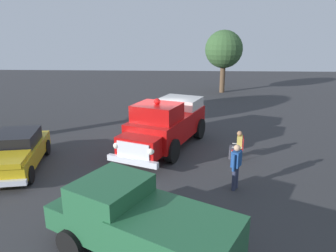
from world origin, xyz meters
TOP-DOWN VIEW (x-y plane):
  - ground_plane at (0.00, 0.00)m, footprint 60.00×60.00m
  - vintage_fire_truck at (0.17, 0.30)m, footprint 6.33×4.26m
  - classic_hot_rod at (2.95, -5.62)m, footprint 4.63×2.65m
  - parked_pickup at (8.01, 0.10)m, footprint 3.88×5.08m
  - lawn_chair_near_truck at (1.49, 3.60)m, footprint 0.59×0.58m
  - lawn_chair_by_car at (-3.87, -0.59)m, footprint 0.53×0.54m
  - spectator_seated at (1.46, 3.47)m, footprint 0.47×0.60m
  - spectator_standing at (4.27, 2.97)m, footprint 0.61×0.43m
  - oak_tree_right at (-14.29, 4.65)m, footprint 3.30×3.30m

SIDE VIEW (x-z plane):
  - ground_plane at x=0.00m, z-range 0.00..0.00m
  - lawn_chair_near_truck at x=1.49m, z-range 0.08..1.10m
  - lawn_chair_by_car at x=-3.87m, z-range 0.08..1.10m
  - spectator_seated at x=1.46m, z-range 0.05..1.34m
  - classic_hot_rod at x=2.95m, z-range 0.02..1.48m
  - spectator_standing at x=4.27m, z-range 0.13..1.80m
  - parked_pickup at x=8.01m, z-range 0.04..1.94m
  - vintage_fire_truck at x=0.17m, z-range -0.10..2.49m
  - oak_tree_right at x=-14.29m, z-range 1.05..6.53m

